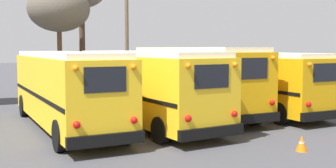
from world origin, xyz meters
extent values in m
plane|color=#424247|center=(0.00, 0.00, 0.00)|extent=(160.00, 160.00, 0.00)
cube|color=yellow|center=(-4.72, 0.34, 1.63)|extent=(2.54, 10.32, 2.54)
cube|color=white|center=(-4.72, 0.34, 3.00)|extent=(2.34, 9.90, 0.20)
cube|color=black|center=(-4.81, -4.84, 0.54)|extent=(2.41, 0.24, 0.36)
cube|color=black|center=(-4.81, -4.82, 2.33)|extent=(1.30, 0.05, 0.76)
sphere|color=red|center=(-5.70, -4.83, 1.06)|extent=(0.22, 0.22, 0.22)
sphere|color=orange|center=(-5.70, -4.83, 2.68)|extent=(0.18, 0.18, 0.18)
sphere|color=red|center=(-3.93, -4.87, 1.06)|extent=(0.22, 0.22, 0.22)
sphere|color=orange|center=(-3.93, -4.87, 2.68)|extent=(0.18, 0.18, 0.18)
cube|color=black|center=(-5.91, 0.36, 1.44)|extent=(0.20, 10.07, 0.14)
cube|color=black|center=(-3.53, 0.32, 1.44)|extent=(0.20, 10.07, 0.14)
cylinder|color=black|center=(-5.76, 4.19, 0.51)|extent=(0.30, 1.03, 1.02)
cylinder|color=black|center=(-3.56, 4.16, 0.51)|extent=(0.30, 1.03, 1.02)
cylinder|color=black|center=(-5.89, -3.48, 0.51)|extent=(0.30, 1.03, 1.02)
cylinder|color=black|center=(-3.69, -3.52, 0.51)|extent=(0.30, 1.03, 1.02)
cube|color=yellow|center=(-1.57, -0.54, 1.62)|extent=(2.98, 9.46, 2.59)
cube|color=white|center=(-1.57, -0.54, 3.02)|extent=(2.76, 9.07, 0.20)
cube|color=black|center=(-1.33, -5.24, 0.51)|extent=(2.55, 0.33, 0.36)
cube|color=black|center=(-1.33, -5.21, 2.34)|extent=(1.37, 0.10, 0.78)
sphere|color=red|center=(-2.26, -5.30, 1.04)|extent=(0.22, 0.22, 0.22)
sphere|color=orange|center=(-2.26, -5.30, 2.70)|extent=(0.18, 0.18, 0.18)
sphere|color=red|center=(-0.39, -5.20, 1.04)|extent=(0.22, 0.22, 0.22)
sphere|color=orange|center=(-0.39, -5.20, 2.70)|extent=(0.18, 0.18, 0.18)
cube|color=black|center=(-2.83, -0.60, 1.43)|extent=(0.50, 9.14, 0.14)
cube|color=black|center=(-0.32, -0.47, 1.43)|extent=(0.50, 9.14, 0.14)
cylinder|color=black|center=(-2.92, 2.77, 0.47)|extent=(0.33, 0.95, 0.93)
cylinder|color=black|center=(-0.58, 2.89, 0.47)|extent=(0.33, 0.95, 0.93)
cylinder|color=black|center=(-2.56, -3.96, 0.47)|extent=(0.33, 0.95, 0.93)
cylinder|color=black|center=(-0.23, -3.84, 0.47)|extent=(0.33, 0.95, 0.93)
cube|color=#E5A00C|center=(1.57, 0.77, 1.73)|extent=(2.76, 9.39, 2.72)
cube|color=white|center=(1.57, 0.77, 3.19)|extent=(2.55, 9.01, 0.20)
cube|color=black|center=(1.43, -3.92, 0.55)|extent=(2.54, 0.28, 0.36)
cube|color=black|center=(1.43, -3.90, 2.48)|extent=(1.37, 0.07, 0.82)
sphere|color=red|center=(0.50, -3.91, 1.11)|extent=(0.22, 0.22, 0.22)
sphere|color=orange|center=(0.50, -3.91, 2.87)|extent=(0.18, 0.18, 0.18)
sphere|color=red|center=(2.36, -3.96, 1.11)|extent=(0.22, 0.22, 0.22)
sphere|color=orange|center=(2.36, -3.96, 2.87)|extent=(0.18, 0.18, 0.18)
cube|color=black|center=(0.32, 0.81, 1.52)|extent=(0.30, 9.13, 0.14)
cube|color=black|center=(2.83, 0.74, 1.52)|extent=(0.30, 9.13, 0.14)
cylinder|color=black|center=(0.51, 4.17, 0.52)|extent=(0.31, 1.05, 1.04)
cylinder|color=black|center=(2.84, 4.10, 0.52)|extent=(0.31, 1.05, 1.04)
cylinder|color=black|center=(0.31, -2.55, 0.52)|extent=(0.31, 1.05, 1.04)
cylinder|color=black|center=(2.64, -2.62, 0.52)|extent=(0.31, 1.05, 1.04)
cube|color=#E5A00C|center=(4.72, 0.86, 1.58)|extent=(2.56, 10.71, 2.49)
cube|color=white|center=(4.72, 0.86, 2.92)|extent=(2.36, 10.28, 0.20)
cube|color=black|center=(4.68, -4.53, 0.52)|extent=(2.52, 0.22, 0.36)
cube|color=black|center=(4.68, -4.50, 2.26)|extent=(1.36, 0.04, 0.75)
sphere|color=red|center=(3.75, -4.53, 1.02)|extent=(0.22, 0.22, 0.22)
sphere|color=orange|center=(3.75, -4.53, 2.60)|extent=(0.18, 0.18, 0.18)
cube|color=black|center=(3.48, 0.87, 1.39)|extent=(0.11, 10.47, 0.14)
cube|color=black|center=(5.97, 0.84, 1.39)|extent=(0.11, 10.47, 0.14)
cylinder|color=black|center=(3.61, 4.91, 0.48)|extent=(0.29, 0.96, 0.96)
cylinder|color=black|center=(5.91, 4.89, 0.48)|extent=(0.29, 0.96, 0.96)
cylinder|color=black|center=(3.54, -3.18, 0.48)|extent=(0.29, 0.96, 0.96)
cylinder|color=black|center=(5.84, -3.20, 0.48)|extent=(0.29, 0.96, 0.96)
cylinder|color=brown|center=(2.25, 10.76, 4.74)|extent=(0.26, 0.26, 9.47)
cylinder|color=#473323|center=(-0.56, 11.98, 3.16)|extent=(0.40, 0.40, 6.32)
cylinder|color=brown|center=(-2.67, 9.70, 2.31)|extent=(0.29, 0.29, 4.62)
ellipsoid|color=#5B5447|center=(-2.67, 9.70, 5.66)|extent=(3.80, 3.80, 2.85)
cone|color=orange|center=(0.90, -6.99, 0.25)|extent=(0.36, 0.36, 0.50)
cylinder|color=white|center=(0.90, -6.99, 0.28)|extent=(0.17, 0.17, 0.05)
camera|label=1|loc=(-8.94, -16.57, 3.26)|focal=45.00mm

